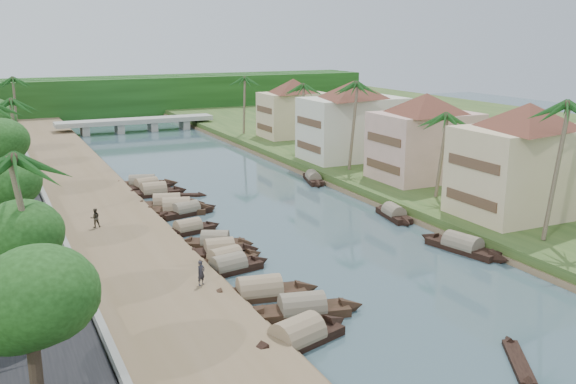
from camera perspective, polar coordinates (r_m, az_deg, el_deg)
name	(u,v)px	position (r m, az deg, el deg)	size (l,w,h in m)	color
ground	(330,248)	(53.58, 3.73, -5.01)	(220.00, 220.00, 0.00)	#395056
left_bank	(92,208)	(66.94, -17.02, -1.38)	(10.00, 180.00, 0.80)	brown
right_bank	(386,174)	(79.52, 8.68, 1.60)	(16.00, 180.00, 1.20)	#2A451B
retaining_wall	(47,204)	(66.28, -20.66, -0.97)	(0.40, 180.00, 1.10)	slate
treeline	(107,96)	(146.89, -15.81, 8.19)	(120.00, 14.00, 8.00)	black
bridge	(136,122)	(119.81, -13.37, 6.05)	(28.00, 4.00, 2.40)	gray
building_near	(525,158)	(61.84, 20.34, 2.83)	(14.85, 14.85, 10.20)	#D3B98E
building_mid	(425,136)	(74.32, 12.07, 4.93)	(14.11, 14.11, 9.70)	#D6A497
building_far	(353,119)	(85.16, 5.79, 6.45)	(15.59, 15.59, 10.20)	beige
building_distant	(293,107)	(103.14, 0.46, 7.54)	(12.62, 12.62, 9.20)	#D3B98E
sampan_0	(302,310)	(41.15, 1.27, -10.40)	(8.52, 3.44, 2.20)	black
sampan_1	(297,338)	(37.64, 0.82, -12.83)	(8.46, 4.26, 2.43)	black
sampan_2	(259,292)	(43.76, -2.55, -8.87)	(8.77, 3.18, 2.26)	black
sampan_3	(228,267)	(48.29, -5.33, -6.69)	(7.48, 2.73, 2.01)	black
sampan_4	(225,260)	(49.80, -5.60, -6.05)	(7.13, 2.83, 2.01)	black
sampan_5	(220,251)	(51.74, -6.10, -5.28)	(6.89, 2.71, 2.16)	black
sampan_6	(215,242)	(53.98, -6.49, -4.47)	(6.63, 4.42, 2.03)	black
sampan_7	(188,229)	(57.89, -8.88, -3.28)	(6.84, 2.55, 1.84)	black
sampan_8	(177,209)	(64.41, -9.88, -1.53)	(8.11, 3.93, 2.42)	black
sampan_9	(186,211)	(63.70, -9.05, -1.69)	(7.41, 3.17, 1.89)	black
sampan_10	(167,204)	(66.68, -10.71, -1.05)	(8.18, 3.95, 2.22)	black
sampan_11	(154,192)	(71.94, -11.82, 0.00)	(7.68, 2.07, 2.20)	black
sampan_12	(142,183)	(76.48, -12.84, 0.77)	(8.67, 3.93, 2.06)	black
sampan_13	(147,186)	(74.81, -12.45, 0.50)	(7.29, 2.68, 1.99)	black
sampan_14	(462,246)	(54.53, 15.24, -4.69)	(3.64, 8.95, 2.14)	black
sampan_15	(394,214)	(62.74, 9.38, -1.94)	(2.47, 7.12, 1.92)	black
sampan_16	(313,179)	(77.06, 2.26, 1.20)	(3.28, 7.42, 1.84)	black
canoe_0	(519,363)	(37.86, 19.81, -14.10)	(4.22, 5.94, 0.86)	black
canoe_1	(235,257)	(51.39, -4.76, -5.75)	(4.39, 0.93, 0.70)	black
canoe_2	(183,195)	(71.25, -9.35, -0.28)	(5.29, 3.00, 0.79)	black
palm_0	(559,108)	(53.64, 22.95, 6.93)	(3.20, 3.20, 12.44)	#72644C
palm_1	(442,117)	(65.46, 13.50, 6.47)	(3.20, 3.20, 9.83)	#72644C
palm_2	(352,86)	(77.28, 5.74, 9.40)	(3.20, 3.20, 11.95)	#72644C
palm_3	(302,87)	(91.19, 1.24, 9.34)	(3.20, 3.20, 10.64)	#72644C
palm_4	(29,161)	(36.01, -22.06, 2.60)	(3.20, 3.20, 11.29)	#72644C
palm_6	(12,103)	(73.70, -23.33, 7.32)	(3.20, 3.20, 10.68)	#72644C
palm_7	(243,79)	(106.08, -4.00, 9.98)	(3.20, 3.20, 10.68)	#72644C
palm_8	(12,80)	(102.82, -23.32, 9.12)	(3.20, 3.20, 11.12)	#72644C
tree_0	(28,300)	(29.13, -22.09, -8.91)	(5.05, 5.05, 7.32)	#473528
tree_1	(15,238)	(38.42, -23.09, -3.81)	(4.55, 4.55, 6.96)	#473528
tree_2	(5,187)	(49.96, -23.85, 0.45)	(4.41, 4.41, 7.27)	#473528
tree_6	(375,117)	(89.81, 7.77, 6.66)	(4.90, 4.90, 7.10)	#473528
person_near	(201,273)	(43.94, -7.73, -7.14)	(0.63, 0.41, 1.73)	#242229
person_far	(95,218)	(58.64, -16.77, -2.22)	(0.83, 0.65, 1.71)	#322D23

